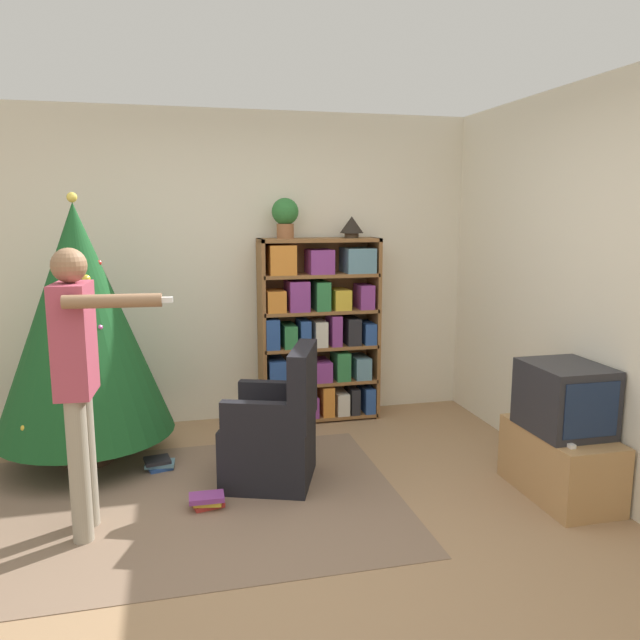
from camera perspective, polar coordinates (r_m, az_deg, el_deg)
ground_plane at (r=3.59m, az=-3.86°, el=-19.80°), size 14.00×14.00×0.00m
wall_back at (r=5.36m, az=-8.12°, el=4.67°), size 8.00×0.10×2.60m
wall_right at (r=4.08m, az=26.70°, el=2.09°), size 0.10×8.00×2.60m
area_rug at (r=4.09m, az=-12.12°, el=-16.09°), size 2.64×1.91×0.01m
bookshelf at (r=5.31m, az=-0.17°, el=-1.06°), size 1.01×0.32×1.56m
tv_stand at (r=4.31m, az=21.09°, el=-12.09°), size 0.42×0.77×0.43m
television at (r=4.17m, az=21.48°, el=-6.64°), size 0.43×0.51×0.42m
game_remote at (r=3.98m, az=21.68°, el=-10.46°), size 0.04×0.12×0.02m
christmas_tree at (r=4.64m, az=-21.08°, el=-0.10°), size 1.22×1.22×1.91m
armchair at (r=4.20m, az=-4.13°, el=-10.44°), size 0.73×0.72×0.92m
standing_person at (r=3.59m, az=-21.26°, el=-4.24°), size 0.62×0.50×1.59m
potted_plant at (r=5.16m, az=-3.21°, el=9.56°), size 0.22×0.22×0.33m
table_lamp at (r=5.30m, az=2.91°, el=8.61°), size 0.20×0.20×0.18m
book_pile_near_tree at (r=4.61m, az=-14.51°, el=-12.61°), size 0.22×0.19×0.08m
book_pile_by_chair at (r=3.99m, az=-10.24°, el=-15.95°), size 0.22×0.16×0.09m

